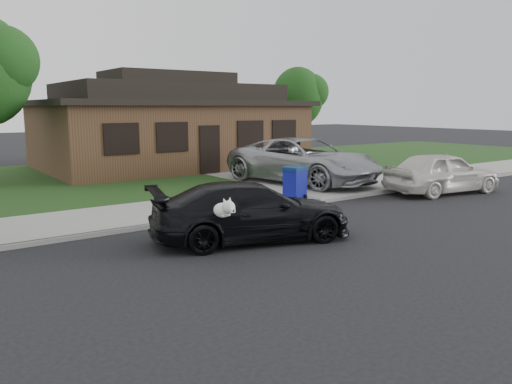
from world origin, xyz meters
TOP-DOWN VIEW (x-y plane):
  - ground at (0.00, 0.00)m, footprint 120.00×120.00m
  - sidewalk at (0.00, 5.00)m, footprint 60.00×3.00m
  - curb at (0.00, 3.50)m, footprint 60.00×0.12m
  - lawn at (0.00, 13.00)m, footprint 60.00×13.00m
  - driveway at (6.00, 10.00)m, footprint 4.50×13.00m
  - sedan at (-0.66, 1.09)m, footprint 5.03×3.14m
  - minivan at (5.63, 6.54)m, footprint 3.99×6.71m
  - white_compact at (8.60, 2.40)m, footprint 4.63×2.45m
  - recycling_bin at (3.22, 4.17)m, footprint 0.72×0.72m
  - house at (4.00, 15.00)m, footprint 12.60×8.60m
  - tree_1 at (12.14, 14.40)m, footprint 3.15×3.00m

SIDE VIEW (x-z plane):
  - ground at x=0.00m, z-range 0.00..0.00m
  - sidewalk at x=0.00m, z-range 0.00..0.12m
  - curb at x=0.00m, z-range 0.00..0.12m
  - lawn at x=0.00m, z-range 0.00..0.13m
  - driveway at x=6.00m, z-range 0.00..0.14m
  - recycling_bin at x=3.22m, z-range 0.13..1.16m
  - sedan at x=-0.66m, z-range 0.00..1.36m
  - white_compact at x=8.60m, z-range 0.00..1.50m
  - minivan at x=5.63m, z-range 0.14..1.89m
  - house at x=4.00m, z-range -0.19..4.46m
  - tree_1 at x=12.14m, z-range 1.09..6.34m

